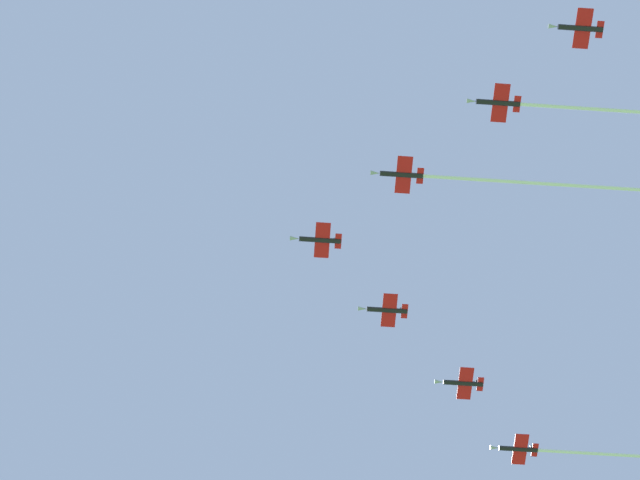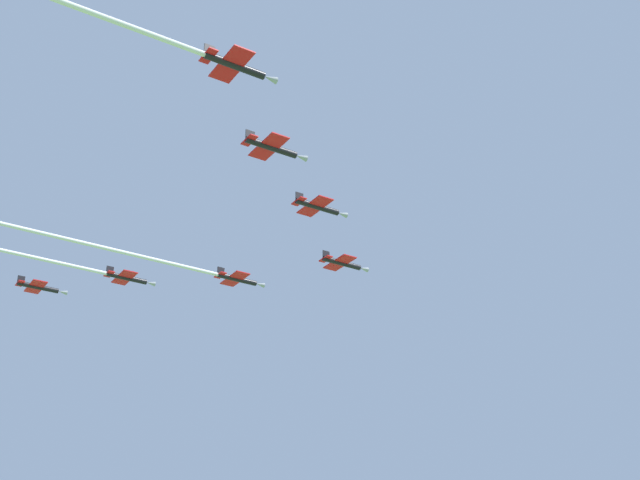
# 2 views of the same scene
# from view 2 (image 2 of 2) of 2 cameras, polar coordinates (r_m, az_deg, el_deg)

# --- Properties ---
(jet_lead) EXTENTS (7.72, 10.30, 2.13)m
(jet_lead) POSITION_cam_2_polar(r_m,az_deg,el_deg) (160.85, 1.52, -1.56)
(jet_lead) COLOR black
(jet_port_inner) EXTENTS (16.98, 62.76, 2.13)m
(jet_port_inner) POSITION_cam_2_polar(r_m,az_deg,el_deg) (158.02, -12.08, -1.02)
(jet_port_inner) COLOR black
(jet_starboard_inner) EXTENTS (7.72, 10.30, 2.13)m
(jet_starboard_inner) POSITION_cam_2_polar(r_m,az_deg,el_deg) (143.37, -0.11, 2.21)
(jet_starboard_inner) COLOR black
(jet_port_outer) EXTENTS (16.60, 61.10, 2.13)m
(jet_port_outer) POSITION_cam_2_polar(r_m,az_deg,el_deg) (167.70, -18.95, -1.00)
(jet_port_outer) COLOR black
(jet_starboard_outer) EXTENTS (7.72, 10.30, 2.13)m
(jet_starboard_outer) POSITION_cam_2_polar(r_m,az_deg,el_deg) (124.26, -3.17, 6.15)
(jet_starboard_outer) COLOR black
(jet_center_rear) EXTENTS (7.72, 10.30, 2.13)m
(jet_center_rear) POSITION_cam_2_polar(r_m,az_deg,el_deg) (182.17, -18.20, -3.00)
(jet_center_rear) COLOR black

